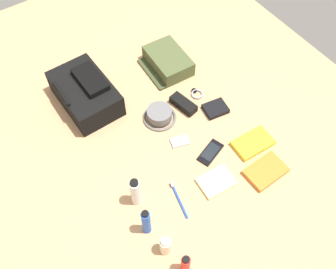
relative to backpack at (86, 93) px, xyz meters
name	(u,v)px	position (x,y,z in m)	size (l,w,h in m)	color
ground_plane	(168,141)	(-0.41, -0.20, -0.08)	(2.64, 2.02, 0.02)	tan
backpack	(86,93)	(0.00, 0.00, 0.00)	(0.36, 0.24, 0.16)	black
toiletry_pouch	(167,61)	(-0.03, -0.46, -0.03)	(0.26, 0.22, 0.08)	#47512D
bucket_hat	(159,115)	(-0.28, -0.24, -0.04)	(0.16, 0.16, 0.06)	slate
sunscreen_spray	(186,264)	(-0.93, 0.07, 0.00)	(0.03, 0.03, 0.13)	red
lotion_bottle	(165,246)	(-0.83, 0.09, -0.02)	(0.04, 0.04, 0.11)	beige
deodorant_spray	(146,222)	(-0.72, 0.11, 0.02)	(0.03, 0.03, 0.17)	blue
toothpaste_tube	(136,192)	(-0.59, 0.08, 0.02)	(0.04, 0.04, 0.17)	white
paperback_novel	(266,171)	(-0.79, -0.46, -0.06)	(0.12, 0.18, 0.02)	orange
travel_guidebook	(253,143)	(-0.65, -0.51, -0.06)	(0.12, 0.18, 0.02)	yellow
cell_phone	(211,152)	(-0.58, -0.32, -0.06)	(0.10, 0.15, 0.01)	black
media_player	(180,141)	(-0.45, -0.24, -0.06)	(0.07, 0.10, 0.01)	#B7B7BC
wristwatch	(197,94)	(-0.27, -0.47, -0.06)	(0.07, 0.06, 0.01)	#99999E
toothbrush	(178,198)	(-0.68, -0.07, -0.06)	(0.17, 0.05, 0.02)	blue
wallet	(216,109)	(-0.40, -0.49, -0.06)	(0.09, 0.11, 0.02)	black
notepad	(216,182)	(-0.71, -0.25, -0.06)	(0.11, 0.15, 0.02)	beige
sunglasses_case	(183,104)	(-0.29, -0.37, -0.05)	(0.14, 0.06, 0.04)	black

